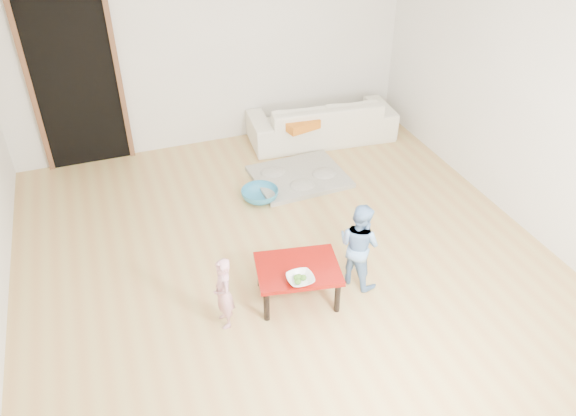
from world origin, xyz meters
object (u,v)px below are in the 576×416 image
bowl (300,279)px  child_pink (223,293)px  child_blue (359,245)px  basin (260,195)px  red_table (298,282)px  sofa (321,120)px

bowl → child_pink: bearing=170.5°
bowl → child_blue: (0.63, 0.20, 0.04)m
child_pink → basin: bearing=150.7°
red_table → child_blue: child_blue is taller
child_pink → child_blue: (1.26, 0.10, 0.08)m
child_blue → child_pink: bearing=65.8°
red_table → child_pink: bearing=-173.8°
red_table → basin: size_ratio=1.71×
bowl → basin: (0.21, 1.78, -0.32)m
bowl → child_blue: 0.67m
bowl → child_pink: child_pink is taller
sofa → child_blue: 2.80m
bowl → child_blue: bearing=17.8°
child_pink → child_blue: child_blue is taller
sofa → red_table: 3.04m
child_blue → basin: size_ratio=2.02×
child_pink → basin: child_pink is taller
sofa → basin: (-1.21, -1.11, -0.21)m
bowl → child_blue: size_ratio=0.27×
bowl → sofa: bearing=63.9°
child_pink → child_blue: size_ratio=0.80×
child_pink → basin: (0.84, 1.67, -0.27)m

